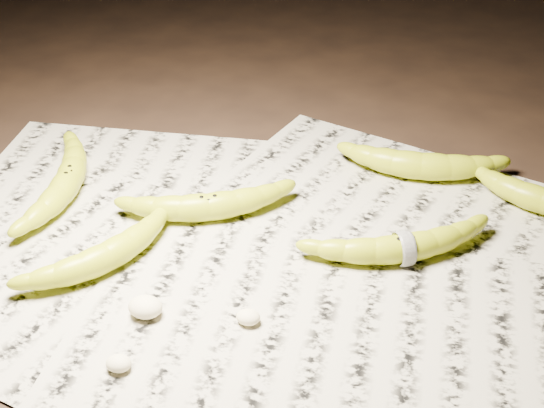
% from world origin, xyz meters
% --- Properties ---
extents(ground, '(3.00, 3.00, 0.00)m').
position_xyz_m(ground, '(0.00, 0.00, 0.00)').
color(ground, black).
rests_on(ground, ground).
extents(newspaper_patch, '(0.90, 0.70, 0.01)m').
position_xyz_m(newspaper_patch, '(-0.01, -0.01, 0.00)').
color(newspaper_patch, '#B7B29D').
rests_on(newspaper_patch, ground).
extents(banana_left_a, '(0.10, 0.23, 0.04)m').
position_xyz_m(banana_left_a, '(-0.29, 0.08, 0.03)').
color(banana_left_a, '#A4B716').
rests_on(banana_left_a, newspaper_patch).
extents(banana_left_b, '(0.16, 0.19, 0.04)m').
position_xyz_m(banana_left_b, '(-0.17, -0.07, 0.03)').
color(banana_left_b, '#A4B716').
rests_on(banana_left_b, newspaper_patch).
extents(banana_center, '(0.22, 0.14, 0.04)m').
position_xyz_m(banana_center, '(-0.08, 0.06, 0.03)').
color(banana_center, '#A4B716').
rests_on(banana_center, newspaper_patch).
extents(banana_taped, '(0.23, 0.15, 0.04)m').
position_xyz_m(banana_taped, '(0.18, 0.03, 0.03)').
color(banana_taped, '#A4B716').
rests_on(banana_taped, newspaper_patch).
extents(banana_upper_a, '(0.21, 0.07, 0.04)m').
position_xyz_m(banana_upper_a, '(0.19, 0.23, 0.03)').
color(banana_upper_a, '#A4B716').
rests_on(banana_upper_a, newspaper_patch).
extents(banana_upper_b, '(0.19, 0.11, 0.04)m').
position_xyz_m(banana_upper_b, '(0.36, 0.18, 0.03)').
color(banana_upper_b, '#A4B716').
rests_on(banana_upper_b, newspaper_patch).
extents(measuring_tape, '(0.02, 0.04, 0.05)m').
position_xyz_m(measuring_tape, '(0.18, 0.03, 0.03)').
color(measuring_tape, white).
rests_on(measuring_tape, newspaper_patch).
extents(flesh_chunk_a, '(0.04, 0.03, 0.02)m').
position_xyz_m(flesh_chunk_a, '(-0.09, -0.14, 0.02)').
color(flesh_chunk_a, '#FEF6C4').
rests_on(flesh_chunk_a, newspaper_patch).
extents(flesh_chunk_b, '(0.03, 0.02, 0.02)m').
position_xyz_m(flesh_chunk_b, '(-0.09, -0.22, 0.02)').
color(flesh_chunk_b, '#FEF6C4').
rests_on(flesh_chunk_b, newspaper_patch).
extents(flesh_chunk_c, '(0.03, 0.02, 0.02)m').
position_xyz_m(flesh_chunk_c, '(0.02, -0.12, 0.02)').
color(flesh_chunk_c, '#FEF6C4').
rests_on(flesh_chunk_c, newspaper_patch).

